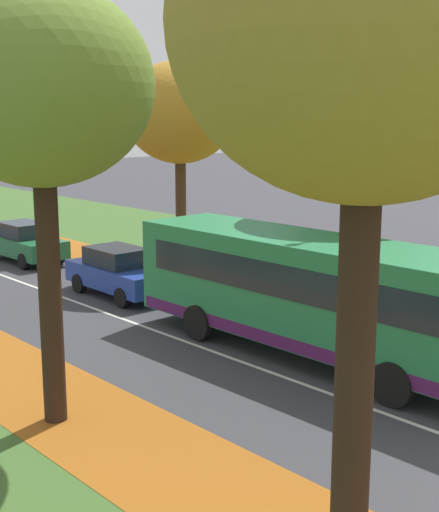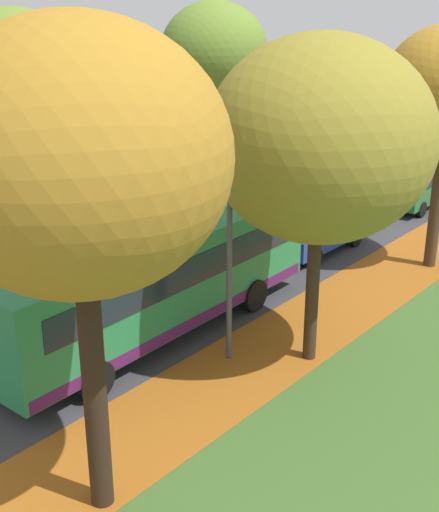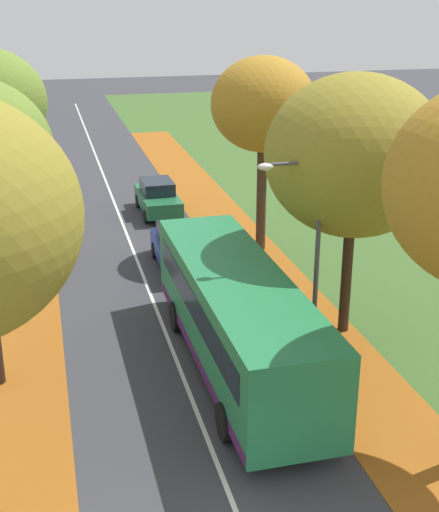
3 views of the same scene
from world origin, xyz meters
TOP-DOWN VIEW (x-y plane):
  - leaf_litter_left at (-4.60, 14.00)m, footprint 2.80×60.00m
  - grass_verge_right at (9.20, 20.00)m, footprint 12.00×90.00m
  - leaf_litter_right at (4.60, 14.00)m, footprint 2.80×60.00m
  - road_centre_line at (0.00, 20.00)m, footprint 0.12×80.00m
  - tree_right_near at (5.57, 9.31)m, footprint 5.33×5.33m
  - tree_right_mid at (5.23, 17.22)m, footprint 4.15×4.15m
  - streetlamp_right at (3.67, 7.96)m, footprint 1.89×0.28m
  - bus at (1.60, 7.72)m, footprint 2.74×10.42m
  - car_blue_lead at (1.53, 15.99)m, footprint 1.83×4.23m
  - car_green_following at (1.89, 23.26)m, footprint 1.81×4.22m

SIDE VIEW (x-z plane):
  - road_centre_line at x=0.00m, z-range 0.00..0.01m
  - grass_verge_right at x=9.20m, z-range 0.00..0.01m
  - leaf_litter_left at x=-4.60m, z-range 0.01..0.01m
  - leaf_litter_right at x=4.60m, z-range 0.01..0.01m
  - car_blue_lead at x=1.53m, z-range 0.00..1.62m
  - car_green_following at x=1.89m, z-range 0.00..1.62m
  - bus at x=1.60m, z-range 0.21..3.19m
  - streetlamp_right at x=3.67m, z-range 0.74..6.74m
  - tree_right_near at x=5.57m, z-range 1.63..9.72m
  - tree_right_mid at x=5.23m, z-range 2.04..9.93m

